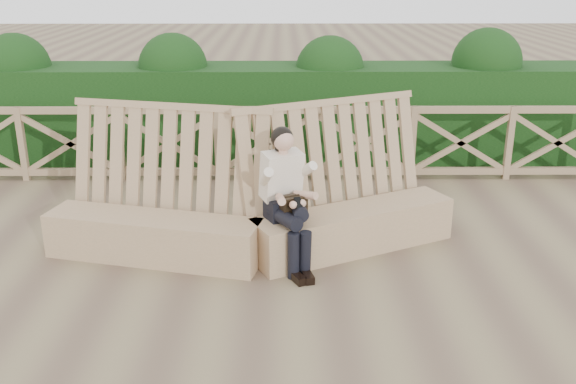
{
  "coord_description": "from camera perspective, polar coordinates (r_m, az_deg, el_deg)",
  "views": [
    {
      "loc": [
        0.25,
        -5.59,
        3.04
      ],
      "look_at": [
        0.3,
        0.4,
        0.9
      ],
      "focal_mm": 40.0,
      "sensor_mm": 36.0,
      "label": 1
    }
  ],
  "objects": [
    {
      "name": "ground",
      "position": [
        6.37,
        -2.68,
        -8.88
      ],
      "size": [
        60.0,
        60.0,
        0.0
      ],
      "primitive_type": "plane",
      "color": "brown",
      "rests_on": "ground"
    },
    {
      "name": "bench",
      "position": [
        7.08,
        -2.98,
        -2.18
      ],
      "size": [
        4.55,
        1.73,
        1.62
      ],
      "rotation": [
        0.0,
        0.0,
        0.17
      ],
      "color": "#947754",
      "rests_on": "ground"
    },
    {
      "name": "woman",
      "position": [
        6.65,
        -0.13,
        -0.08
      ],
      "size": [
        0.6,
        0.92,
        1.47
      ],
      "rotation": [
        0.0,
        0.0,
        0.45
      ],
      "color": "black",
      "rests_on": "ground"
    },
    {
      "name": "guardrail",
      "position": [
        9.43,
        -1.96,
        4.34
      ],
      "size": [
        10.1,
        0.09,
        1.1
      ],
      "color": "#856D4D",
      "rests_on": "ground"
    },
    {
      "name": "hedge",
      "position": [
        10.55,
        -1.82,
        7.1
      ],
      "size": [
        12.0,
        1.2,
        1.5
      ],
      "primitive_type": "cube",
      "color": "black",
      "rests_on": "ground"
    }
  ]
}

